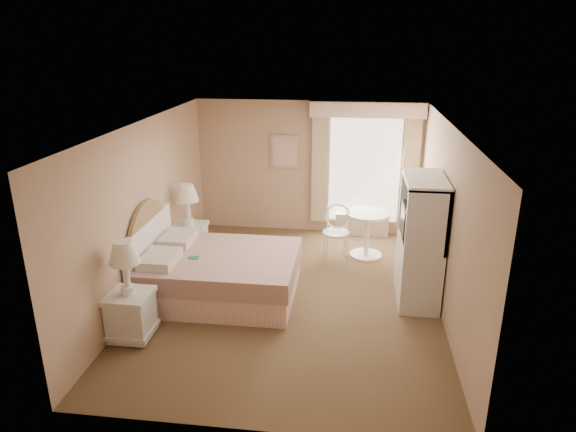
# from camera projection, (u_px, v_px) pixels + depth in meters

# --- Properties ---
(room) EXTENTS (4.21, 5.51, 2.51)m
(room) POSITION_uv_depth(u_px,v_px,m) (291.00, 215.00, 7.11)
(room) COLOR brown
(room) RESTS_ON ground
(window) EXTENTS (2.05, 0.22, 2.51)m
(window) POSITION_uv_depth(u_px,v_px,m) (365.00, 166.00, 9.44)
(window) COLOR white
(window) RESTS_ON room
(framed_art) EXTENTS (0.52, 0.04, 0.62)m
(framed_art) POSITION_uv_depth(u_px,v_px,m) (284.00, 152.00, 9.60)
(framed_art) COLOR tan
(framed_art) RESTS_ON room
(bed) EXTENTS (2.17, 1.71, 1.51)m
(bed) POSITION_uv_depth(u_px,v_px,m) (213.00, 272.00, 7.43)
(bed) COLOR #DD9B8F
(bed) RESTS_ON room
(nightstand_near) EXTENTS (0.53, 0.53, 1.28)m
(nightstand_near) POSITION_uv_depth(u_px,v_px,m) (130.00, 303.00, 6.33)
(nightstand_near) COLOR white
(nightstand_near) RESTS_ON room
(nightstand_far) EXTENTS (0.54, 0.54, 1.31)m
(nightstand_far) POSITION_uv_depth(u_px,v_px,m) (189.00, 232.00, 8.58)
(nightstand_far) COLOR white
(nightstand_far) RESTS_ON room
(round_table) EXTENTS (0.75, 0.75, 0.79)m
(round_table) POSITION_uv_depth(u_px,v_px,m) (367.00, 227.00, 8.73)
(round_table) COLOR white
(round_table) RESTS_ON room
(cafe_chair) EXTENTS (0.50, 0.50, 0.94)m
(cafe_chair) POSITION_uv_depth(u_px,v_px,m) (337.00, 228.00, 8.65)
(cafe_chair) COLOR white
(cafe_chair) RESTS_ON room
(armoire) EXTENTS (0.54, 1.09, 1.81)m
(armoire) POSITION_uv_depth(u_px,v_px,m) (420.00, 250.00, 7.21)
(armoire) COLOR white
(armoire) RESTS_ON room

